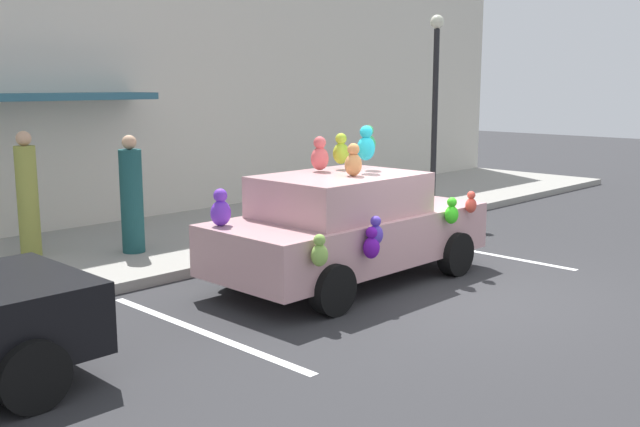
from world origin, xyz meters
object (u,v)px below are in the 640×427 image
object	(u,v)px
plush_covered_car	(348,225)
teddy_bear_on_sidewalk	(270,223)
pedestrian_walking_past	(132,198)
pedestrian_near_shopfront	(28,197)
street_lamp_post	(435,92)

from	to	relation	value
plush_covered_car	teddy_bear_on_sidewalk	bearing A→B (deg)	73.69
pedestrian_walking_past	teddy_bear_on_sidewalk	bearing A→B (deg)	-19.53
plush_covered_car	pedestrian_walking_past	size ratio (longest dim) A/B	2.29
pedestrian_near_shopfront	pedestrian_walking_past	bearing A→B (deg)	-36.21
teddy_bear_on_sidewalk	pedestrian_walking_past	distance (m)	2.39
plush_covered_car	pedestrian_near_shopfront	bearing A→B (deg)	123.20
pedestrian_near_shopfront	pedestrian_walking_past	size ratio (longest dim) A/B	1.04
teddy_bear_on_sidewalk	pedestrian_walking_past	size ratio (longest dim) A/B	0.32
teddy_bear_on_sidewalk	pedestrian_walking_past	xyz separation A→B (m)	(-2.18, 0.77, 0.59)
teddy_bear_on_sidewalk	pedestrian_near_shopfront	bearing A→B (deg)	153.82
street_lamp_post	pedestrian_walking_past	xyz separation A→B (m)	(-6.62, 0.97, -1.58)
teddy_bear_on_sidewalk	street_lamp_post	bearing A→B (deg)	-2.58
plush_covered_car	street_lamp_post	distance (m)	5.90
plush_covered_car	teddy_bear_on_sidewalk	xyz separation A→B (m)	(0.72, 2.45, -0.39)
plush_covered_car	street_lamp_post	size ratio (longest dim) A/B	1.06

